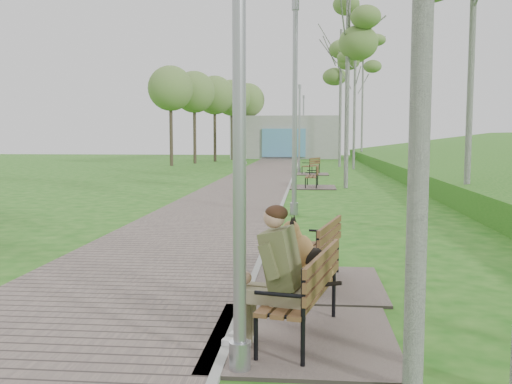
% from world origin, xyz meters
% --- Properties ---
extents(walkway, '(3.50, 67.00, 0.04)m').
position_xyz_m(walkway, '(-1.75, 21.50, 0.02)').
color(walkway, '#665852').
rests_on(walkway, ground).
extents(kerb, '(0.10, 67.00, 0.05)m').
position_xyz_m(kerb, '(0.00, 21.50, 0.03)').
color(kerb, '#999993').
rests_on(kerb, ground).
extents(building_north, '(10.00, 5.20, 4.00)m').
position_xyz_m(building_north, '(-1.50, 50.97, 1.99)').
color(building_north, '#9E9E99').
rests_on(building_north, ground).
extents(bench_main, '(1.95, 2.16, 1.70)m').
position_xyz_m(bench_main, '(0.66, 1.66, 0.48)').
color(bench_main, '#665852').
rests_on(bench_main, ground).
extents(bench_second, '(1.90, 2.11, 1.16)m').
position_xyz_m(bench_second, '(0.89, 3.93, 0.22)').
color(bench_second, '#665852').
rests_on(bench_second, ground).
extents(bench_third, '(1.89, 2.10, 1.16)m').
position_xyz_m(bench_third, '(0.94, 19.49, 0.22)').
color(bench_third, '#665852').
rests_on(bench_third, ground).
extents(bench_far, '(1.90, 2.11, 1.16)m').
position_xyz_m(bench_far, '(0.93, 27.72, 0.22)').
color(bench_far, '#665852').
rests_on(bench_far, ground).
extents(lamp_post_near, '(0.20, 0.20, 5.09)m').
position_xyz_m(lamp_post_near, '(0.20, 0.80, 2.38)').
color(lamp_post_near, '#94969B').
rests_on(lamp_post_near, ground).
extents(lamp_post_second, '(0.22, 0.22, 5.72)m').
position_xyz_m(lamp_post_second, '(0.42, 11.27, 2.67)').
color(lamp_post_second, '#94969B').
rests_on(lamp_post_second, ground).
extents(lamp_post_third, '(0.20, 0.20, 5.08)m').
position_xyz_m(lamp_post_third, '(0.26, 29.03, 2.37)').
color(lamp_post_third, '#94969B').
rests_on(lamp_post_third, ground).
extents(lamp_post_far, '(0.23, 0.23, 5.95)m').
position_xyz_m(lamp_post_far, '(0.28, 50.44, 2.78)').
color(lamp_post_far, '#94969B').
rests_on(lamp_post_far, ground).
extents(pedestrian_near, '(0.81, 0.70, 1.88)m').
position_xyz_m(pedestrian_near, '(-2.93, 27.29, 0.94)').
color(pedestrian_near, white).
rests_on(pedestrian_near, ground).
extents(birch_mid_c, '(2.59, 2.59, 9.31)m').
position_xyz_m(birch_mid_c, '(2.33, 19.40, 7.31)').
color(birch_mid_c, silver).
rests_on(birch_mid_c, ground).
extents(birch_far_b, '(2.34, 2.34, 8.77)m').
position_xyz_m(birch_far_b, '(3.67, 32.76, 6.89)').
color(birch_far_b, silver).
rests_on(birch_far_b, ground).
extents(birch_distant_a, '(2.76, 2.76, 9.72)m').
position_xyz_m(birch_distant_a, '(2.94, 35.79, 7.63)').
color(birch_distant_a, silver).
rests_on(birch_distant_a, ground).
extents(birch_distant_b, '(2.86, 2.86, 11.69)m').
position_xyz_m(birch_distant_b, '(5.28, 45.05, 9.18)').
color(birch_distant_b, silver).
rests_on(birch_distant_b, ground).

